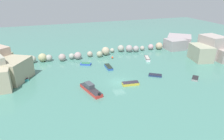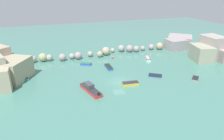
{
  "view_description": "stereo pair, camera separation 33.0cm",
  "coord_description": "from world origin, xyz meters",
  "px_view_note": "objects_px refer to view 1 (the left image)",
  "views": [
    {
      "loc": [
        -15.04,
        -38.18,
        19.81
      ],
      "look_at": [
        0.0,
        4.87,
        1.0
      ],
      "focal_mm": 32.86,
      "sensor_mm": 36.0,
      "label": 1
    },
    {
      "loc": [
        -14.73,
        -38.29,
        19.81
      ],
      "look_at": [
        0.0,
        4.87,
        1.0
      ],
      "focal_mm": 32.86,
      "sensor_mm": 36.0,
      "label": 2
    }
  ],
  "objects_px": {
    "moored_boat_4": "(155,75)",
    "moored_boat_0": "(86,64)",
    "moored_boat_3": "(130,83)",
    "moored_boat_7": "(109,67)",
    "moored_boat_6": "(147,58)",
    "moored_boat_2": "(24,78)",
    "moored_boat_1": "(91,89)",
    "moored_boat_5": "(195,78)",
    "channel_buoy": "(112,57)"
  },
  "relations": [
    {
      "from": "channel_buoy",
      "to": "moored_boat_6",
      "type": "bearing_deg",
      "value": -24.95
    },
    {
      "from": "moored_boat_1",
      "to": "moored_boat_6",
      "type": "relative_size",
      "value": 1.57
    },
    {
      "from": "moored_boat_4",
      "to": "moored_boat_1",
      "type": "bearing_deg",
      "value": 42.53
    },
    {
      "from": "moored_boat_5",
      "to": "moored_boat_7",
      "type": "relative_size",
      "value": 0.69
    },
    {
      "from": "moored_boat_4",
      "to": "moored_boat_6",
      "type": "relative_size",
      "value": 0.75
    },
    {
      "from": "moored_boat_0",
      "to": "moored_boat_3",
      "type": "distance_m",
      "value": 16.38
    },
    {
      "from": "moored_boat_2",
      "to": "moored_boat_3",
      "type": "height_order",
      "value": "moored_boat_3"
    },
    {
      "from": "moored_boat_4",
      "to": "moored_boat_7",
      "type": "xyz_separation_m",
      "value": [
        -8.79,
        8.52,
        0.06
      ]
    },
    {
      "from": "moored_boat_2",
      "to": "moored_boat_6",
      "type": "height_order",
      "value": "moored_boat_6"
    },
    {
      "from": "moored_boat_1",
      "to": "moored_boat_2",
      "type": "relative_size",
      "value": 2.27
    },
    {
      "from": "channel_buoy",
      "to": "moored_boat_6",
      "type": "distance_m",
      "value": 10.13
    },
    {
      "from": "moored_boat_0",
      "to": "moored_boat_1",
      "type": "relative_size",
      "value": 0.46
    },
    {
      "from": "moored_boat_7",
      "to": "moored_boat_0",
      "type": "bearing_deg",
      "value": 51.96
    },
    {
      "from": "moored_boat_2",
      "to": "moored_boat_6",
      "type": "distance_m",
      "value": 33.11
    },
    {
      "from": "moored_boat_3",
      "to": "moored_boat_7",
      "type": "distance_m",
      "value": 10.93
    },
    {
      "from": "moored_boat_1",
      "to": "moored_boat_5",
      "type": "xyz_separation_m",
      "value": [
        23.9,
        -2.26,
        -0.32
      ]
    },
    {
      "from": "moored_boat_1",
      "to": "moored_boat_2",
      "type": "distance_m",
      "value": 16.6
    },
    {
      "from": "moored_boat_2",
      "to": "moored_boat_3",
      "type": "bearing_deg",
      "value": 51.76
    },
    {
      "from": "moored_boat_0",
      "to": "moored_boat_1",
      "type": "height_order",
      "value": "moored_boat_1"
    },
    {
      "from": "channel_buoy",
      "to": "moored_boat_6",
      "type": "height_order",
      "value": "moored_boat_6"
    },
    {
      "from": "moored_boat_2",
      "to": "moored_boat_6",
      "type": "relative_size",
      "value": 0.69
    },
    {
      "from": "moored_boat_5",
      "to": "channel_buoy",
      "type": "bearing_deg",
      "value": -101.48
    },
    {
      "from": "channel_buoy",
      "to": "moored_boat_5",
      "type": "bearing_deg",
      "value": -56.86
    },
    {
      "from": "moored_boat_2",
      "to": "moored_boat_4",
      "type": "bearing_deg",
      "value": 61.84
    },
    {
      "from": "moored_boat_3",
      "to": "moored_boat_6",
      "type": "xyz_separation_m",
      "value": [
        11.24,
        13.38,
        0.06
      ]
    },
    {
      "from": "moored_boat_4",
      "to": "moored_boat_7",
      "type": "bearing_deg",
      "value": -9.87
    },
    {
      "from": "moored_boat_0",
      "to": "moored_boat_7",
      "type": "relative_size",
      "value": 0.79
    },
    {
      "from": "moored_boat_4",
      "to": "moored_boat_3",
      "type": "bearing_deg",
      "value": 51.61
    },
    {
      "from": "moored_boat_1",
      "to": "moored_boat_5",
      "type": "height_order",
      "value": "moored_boat_1"
    },
    {
      "from": "channel_buoy",
      "to": "moored_boat_6",
      "type": "xyz_separation_m",
      "value": [
        9.18,
        -4.27,
        0.08
      ]
    },
    {
      "from": "moored_boat_2",
      "to": "moored_boat_4",
      "type": "distance_m",
      "value": 30.25
    },
    {
      "from": "moored_boat_1",
      "to": "moored_boat_2",
      "type": "height_order",
      "value": "moored_boat_1"
    },
    {
      "from": "moored_boat_1",
      "to": "moored_boat_6",
      "type": "distance_m",
      "value": 24.13
    },
    {
      "from": "moored_boat_5",
      "to": "moored_boat_4",
      "type": "bearing_deg",
      "value": -75.78
    },
    {
      "from": "moored_boat_1",
      "to": "moored_boat_2",
      "type": "bearing_deg",
      "value": 35.66
    },
    {
      "from": "moored_boat_3",
      "to": "channel_buoy",
      "type": "bearing_deg",
      "value": -90.17
    },
    {
      "from": "moored_boat_5",
      "to": "moored_boat_7",
      "type": "bearing_deg",
      "value": -83.26
    },
    {
      "from": "moored_boat_2",
      "to": "moored_boat_5",
      "type": "xyz_separation_m",
      "value": [
        36.83,
        -12.68,
        -0.06
      ]
    },
    {
      "from": "moored_boat_0",
      "to": "moored_boat_5",
      "type": "bearing_deg",
      "value": -10.55
    },
    {
      "from": "moored_boat_4",
      "to": "moored_boat_5",
      "type": "height_order",
      "value": "moored_boat_5"
    },
    {
      "from": "channel_buoy",
      "to": "moored_boat_3",
      "type": "relative_size",
      "value": 0.16
    },
    {
      "from": "moored_boat_6",
      "to": "channel_buoy",
      "type": "bearing_deg",
      "value": -96.15
    },
    {
      "from": "moored_boat_0",
      "to": "moored_boat_1",
      "type": "distance_m",
      "value": 15.28
    },
    {
      "from": "moored_boat_6",
      "to": "moored_boat_0",
      "type": "bearing_deg",
      "value": -76.6
    },
    {
      "from": "moored_boat_1",
      "to": "moored_boat_4",
      "type": "bearing_deg",
      "value": -97.16
    },
    {
      "from": "moored_boat_0",
      "to": "moored_boat_7",
      "type": "xyz_separation_m",
      "value": [
        5.1,
        -4.21,
        0.01
      ]
    },
    {
      "from": "moored_boat_2",
      "to": "moored_boat_7",
      "type": "xyz_separation_m",
      "value": [
        20.37,
        0.47,
        -0.02
      ]
    },
    {
      "from": "moored_boat_0",
      "to": "moored_boat_7",
      "type": "bearing_deg",
      "value": -11.25
    },
    {
      "from": "moored_boat_4",
      "to": "moored_boat_0",
      "type": "bearing_deg",
      "value": -8.27
    },
    {
      "from": "moored_boat_3",
      "to": "moored_boat_7",
      "type": "height_order",
      "value": "moored_boat_3"
    }
  ]
}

